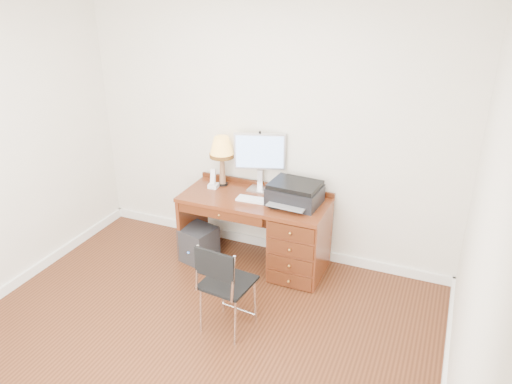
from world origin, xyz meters
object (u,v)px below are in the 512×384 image
at_px(desk, 284,233).
at_px(equipment_box, 199,244).
at_px(leg_lamp, 222,150).
at_px(phone, 213,182).
at_px(monitor, 261,155).
at_px(chair, 224,280).
at_px(printer, 295,193).

relative_size(desk, equipment_box, 3.97).
distance_m(leg_lamp, phone, 0.35).
bearing_deg(desk, leg_lamp, 167.18).
xyz_separation_m(monitor, chair, (0.22, -1.34, -0.62)).
relative_size(printer, chair, 0.61).
xyz_separation_m(leg_lamp, chair, (0.64, -1.29, -0.63)).
height_order(desk, chair, chair).
bearing_deg(printer, leg_lamp, 175.06).
bearing_deg(chair, leg_lamp, 122.16).
bearing_deg(desk, phone, 175.16).
bearing_deg(printer, desk, -152.12).
distance_m(phone, chair, 1.41).
relative_size(printer, leg_lamp, 0.97).
xyz_separation_m(monitor, equipment_box, (-0.54, -0.42, -0.94)).
bearing_deg(leg_lamp, chair, -63.71).
bearing_deg(monitor, chair, -98.64).
relative_size(monitor, leg_lamp, 1.14).
height_order(chair, equipment_box, chair).
relative_size(monitor, chair, 0.71).
bearing_deg(monitor, equipment_box, -160.11).
bearing_deg(printer, chair, -96.58).
relative_size(phone, chair, 0.24).
relative_size(desk, printer, 2.89).
bearing_deg(equipment_box, leg_lamp, 85.70).
relative_size(chair, equipment_box, 2.25).
height_order(leg_lamp, phone, leg_lamp).
relative_size(desk, phone, 7.24).
relative_size(monitor, printer, 1.17).
height_order(desk, equipment_box, desk).
relative_size(desk, monitor, 2.47).
bearing_deg(chair, equipment_box, 135.28).
relative_size(leg_lamp, equipment_box, 1.42).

